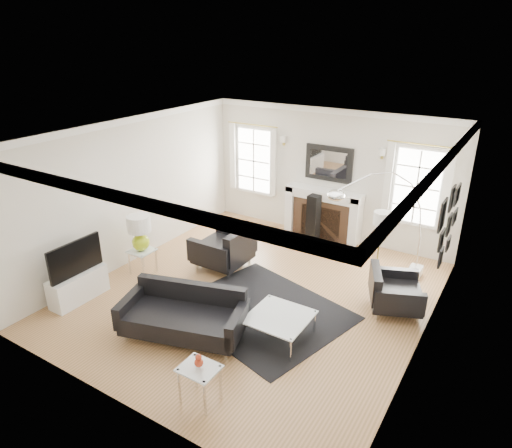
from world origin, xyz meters
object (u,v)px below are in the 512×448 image
Objects in this scene: armchair_left at (226,249)px; gourd_lamp at (140,231)px; fireplace at (323,215)px; sofa at (185,315)px; armchair_right at (392,292)px; arc_floor_lamp at (379,222)px; coffee_table at (279,318)px.

armchair_left is 1.64m from gourd_lamp.
fireplace is 0.85× the size of sofa.
fireplace is 1.53× the size of armchair_right.
gourd_lamp reaches higher than sofa.
arc_floor_lamp is at bearing 124.71° from armchair_right.
armchair_left is at bearing 108.68° from sofa.
arc_floor_lamp is at bearing 75.54° from coffee_table.
sofa is 2.31× the size of coffee_table.
armchair_left is 3.14m from armchair_right.
coffee_table is 0.41× the size of arc_floor_lamp.
armchair_left is 0.94× the size of armchair_right.
armchair_left is at bearing -113.69° from fireplace.
fireplace is 2.49× the size of gourd_lamp.
armchair_right is 1.29m from arc_floor_lamp.
gourd_lamp is at bearing -151.86° from arc_floor_lamp.
sofa reaches higher than armchair_right.
sofa is at bearing -152.62° from coffee_table.
armchair_left is (-0.69, 2.04, 0.07)m from sofa.
coffee_table is at bearing -75.34° from fireplace.
armchair_left is 0.49× the size of arc_floor_lamp.
armchair_left reaches higher than sofa.
arc_floor_lamp is at bearing -37.60° from fireplace.
arc_floor_lamp reaches higher than armchair_left.
armchair_right reaches higher than coffee_table.
gourd_lamp reaches higher than coffee_table.
armchair_right is at bearing 53.49° from coffee_table.
arc_floor_lamp is at bearing 28.14° from gourd_lamp.
armchair_right is at bearing -43.46° from fireplace.
coffee_table is 3.22m from gourd_lamp.
armchair_left is at bearing -158.09° from arc_floor_lamp.
armchair_left is 1.54× the size of gourd_lamp.
armchair_left is 2.87m from arc_floor_lamp.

